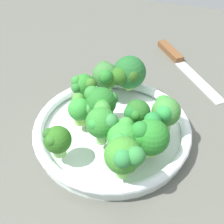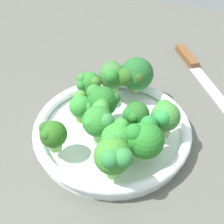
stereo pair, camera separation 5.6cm
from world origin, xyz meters
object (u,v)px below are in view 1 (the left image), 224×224
(broccoli_floret_6, at_px, (102,121))
(broccoli_floret_7, at_px, (123,138))
(broccoli_floret_2, at_px, (81,108))
(broccoli_floret_10, at_px, (136,114))
(broccoli_floret_1, at_px, (149,136))
(broccoli_floret_11, at_px, (128,73))
(broccoli_floret_3, at_px, (83,85))
(broccoli_floret_8, at_px, (101,102))
(knife, at_px, (180,61))
(broccoli_floret_9, at_px, (57,140))
(broccoli_floret_4, at_px, (124,156))
(broccoli_floret_5, at_px, (106,76))
(bowl, at_px, (112,131))
(broccoli_floret_0, at_px, (165,112))

(broccoli_floret_6, distance_m, broccoli_floret_7, 0.05)
(broccoli_floret_2, distance_m, broccoli_floret_10, 0.10)
(broccoli_floret_1, relative_size, broccoli_floret_11, 0.90)
(broccoli_floret_11, bearing_deg, broccoli_floret_6, 88.16)
(broccoli_floret_3, bearing_deg, broccoli_floret_8, 137.09)
(broccoli_floret_6, xyz_separation_m, knife, (-0.09, -0.34, -0.07))
(broccoli_floret_9, distance_m, knife, 0.42)
(broccoli_floret_10, relative_size, knife, 0.28)
(broccoli_floret_1, distance_m, broccoli_floret_10, 0.05)
(broccoli_floret_4, distance_m, broccoli_floret_5, 0.22)
(broccoli_floret_8, bearing_deg, bowl, 158.94)
(broccoli_floret_1, xyz_separation_m, broccoli_floret_4, (0.03, 0.06, 0.01))
(broccoli_floret_11, bearing_deg, broccoli_floret_5, 23.40)
(broccoli_floret_8, xyz_separation_m, broccoli_floret_11, (-0.02, -0.10, -0.00))
(broccoli_floret_5, bearing_deg, broccoli_floret_9, 83.05)
(broccoli_floret_0, height_order, broccoli_floret_1, broccoli_floret_1)
(broccoli_floret_4, bearing_deg, bowl, -64.51)
(broccoli_floret_0, bearing_deg, bowl, 9.04)
(broccoli_floret_1, bearing_deg, broccoli_floret_7, 23.59)
(broccoli_floret_0, distance_m, broccoli_floret_11, 0.13)
(broccoli_floret_4, xyz_separation_m, broccoli_floret_9, (0.11, -0.01, -0.01))
(bowl, distance_m, broccoli_floret_9, 0.12)
(bowl, xyz_separation_m, broccoli_floret_9, (0.06, 0.09, 0.05))
(broccoli_floret_1, xyz_separation_m, broccoli_floret_6, (0.08, -0.00, 0.01))
(bowl, relative_size, broccoli_floret_8, 4.40)
(broccoli_floret_10, height_order, broccoli_floret_11, broccoli_floret_11)
(broccoli_floret_1, bearing_deg, bowl, -31.59)
(broccoli_floret_7, xyz_separation_m, knife, (-0.05, -0.36, -0.07))
(broccoli_floret_5, bearing_deg, broccoli_floret_3, 46.28)
(broccoli_floret_2, relative_size, broccoli_floret_5, 0.86)
(broccoli_floret_1, distance_m, knife, 0.35)
(bowl, relative_size, broccoli_floret_5, 4.58)
(broccoli_floret_6, bearing_deg, broccoli_floret_11, -91.84)
(broccoli_floret_6, bearing_deg, broccoli_floret_9, 39.34)
(broccoli_floret_9, relative_size, knife, 0.25)
(broccoli_floret_6, distance_m, knife, 0.36)
(broccoli_floret_5, xyz_separation_m, knife, (-0.13, -0.20, -0.06))
(broccoli_floret_5, bearing_deg, bowl, 113.71)
(broccoli_floret_8, height_order, knife, broccoli_floret_8)
(bowl, bearing_deg, knife, -106.60)
(knife, bearing_deg, broccoli_floret_10, 81.62)
(knife, bearing_deg, broccoli_floret_8, 68.61)
(broccoli_floret_3, height_order, broccoli_floret_6, broccoli_floret_6)
(bowl, xyz_separation_m, broccoli_floret_8, (0.02, -0.01, 0.06))
(broccoli_floret_2, height_order, broccoli_floret_7, broccoli_floret_7)
(broccoli_floret_0, distance_m, broccoli_floret_3, 0.17)
(broccoli_floret_6, bearing_deg, broccoli_floret_2, -34.92)
(broccoli_floret_1, relative_size, broccoli_floret_5, 1.07)
(broccoli_floret_1, bearing_deg, broccoli_floret_4, 66.13)
(broccoli_floret_9, height_order, knife, broccoli_floret_9)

